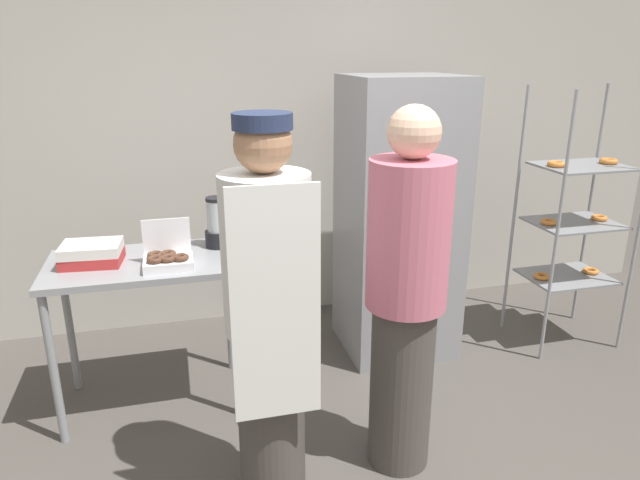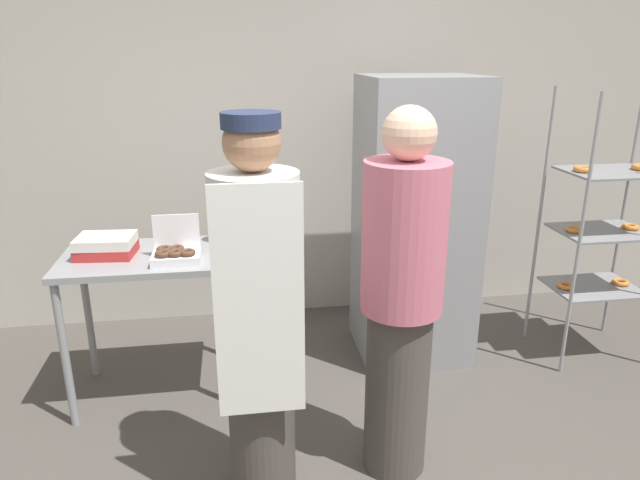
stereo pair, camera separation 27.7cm
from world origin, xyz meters
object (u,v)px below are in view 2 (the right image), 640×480
baking_rack (602,230)px  blender_pitcher (228,222)px  refrigerator (415,222)px  person_baker (258,313)px  person_customer (401,299)px  binder_stack (106,246)px  donut_box (175,253)px

baking_rack → blender_pitcher: 2.38m
refrigerator → person_baker: 1.60m
blender_pitcher → person_customer: bearing=-51.2°
person_customer → binder_stack: bearing=149.7°
baking_rack → person_baker: bearing=-156.5°
person_customer → refrigerator: bearing=69.5°
blender_pitcher → binder_stack: blender_pitcher is taller
person_baker → person_customer: bearing=6.0°
baking_rack → binder_stack: bearing=-178.7°
blender_pitcher → person_baker: person_baker is taller
binder_stack → person_baker: person_baker is taller
donut_box → person_customer: (1.06, -0.68, -0.03)m
refrigerator → binder_stack: size_ratio=5.64×
refrigerator → baking_rack: bearing=-9.7°
blender_pitcher → baking_rack: bearing=-1.1°
donut_box → baking_rack: bearing=4.9°
refrigerator → person_baker: (-1.07, -1.19, -0.00)m
donut_box → person_baker: person_baker is taller
blender_pitcher → binder_stack: size_ratio=0.91×
refrigerator → blender_pitcher: bearing=-172.3°
baking_rack → donut_box: baking_rack is taller
blender_pitcher → person_customer: 1.24m
donut_box → person_customer: bearing=-33.0°
baking_rack → person_customer: 1.85m
blender_pitcher → person_baker: (0.12, -1.03, -0.10)m
donut_box → binder_stack: bearing=157.9°
donut_box → binder_stack: (-0.39, 0.16, 0.01)m
baking_rack → person_customer: (-1.61, -0.92, 0.03)m
baking_rack → person_customer: size_ratio=1.00×
person_baker → refrigerator: bearing=48.0°
donut_box → person_customer: person_customer is taller
baking_rack → blender_pitcher: baking_rack is taller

